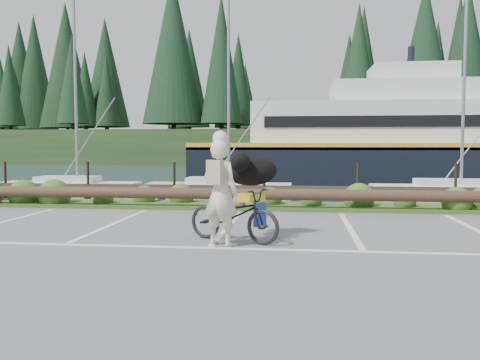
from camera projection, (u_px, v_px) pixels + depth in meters
name	position (u px, v px, depth m)	size (l,w,h in m)	color
ground	(213.00, 244.00, 9.11)	(72.00, 72.00, 0.00)	#5B5A5D
harbor_backdrop	(293.00, 155.00, 86.81)	(170.00, 160.00, 30.00)	#1C3044
vegetation_strip	(245.00, 206.00, 14.36)	(34.00, 1.60, 0.10)	#3D5B21
log_rail	(242.00, 211.00, 13.67)	(32.00, 0.30, 0.60)	#443021
bicycle	(234.00, 215.00, 9.28)	(0.66, 1.88, 0.99)	black
cyclist	(220.00, 193.00, 8.88)	(0.68, 0.45, 1.87)	beige
dog	(250.00, 170.00, 9.74)	(1.03, 0.50, 0.59)	black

